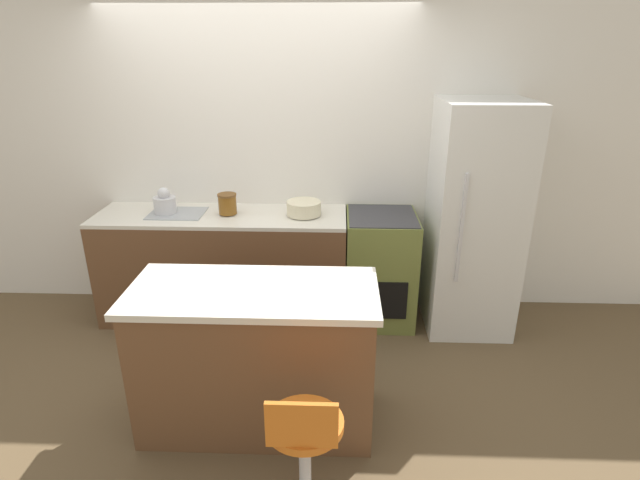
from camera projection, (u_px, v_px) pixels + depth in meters
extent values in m
plane|color=brown|center=(257.00, 334.00, 4.08)|extent=(14.00, 14.00, 0.00)
cube|color=white|center=(262.00, 159.00, 4.21)|extent=(8.00, 0.06, 2.60)
cube|color=brown|center=(225.00, 267.00, 4.23)|extent=(2.04, 0.61, 0.89)
cube|color=silver|center=(221.00, 216.00, 4.06)|extent=(2.04, 0.61, 0.03)
cube|color=#9EA3A8|center=(177.00, 213.00, 4.06)|extent=(0.44, 0.33, 0.01)
cube|color=brown|center=(257.00, 360.00, 3.01)|extent=(1.37, 0.61, 0.88)
cube|color=silver|center=(253.00, 292.00, 2.84)|extent=(1.43, 0.64, 0.04)
cube|color=olive|center=(380.00, 268.00, 4.18)|extent=(0.57, 0.61, 0.92)
cube|color=black|center=(382.00, 301.00, 3.94)|extent=(0.40, 0.01, 0.32)
cube|color=#333338|center=(382.00, 216.00, 4.00)|extent=(0.54, 0.58, 0.01)
cube|color=silver|center=(474.00, 219.00, 3.94)|extent=(0.66, 0.69, 1.84)
cube|color=silver|center=(461.00, 230.00, 3.60)|extent=(0.02, 0.02, 0.83)
cylinder|color=#B7B7BC|center=(305.00, 471.00, 2.44)|extent=(0.06, 0.06, 0.54)
cylinder|color=orange|center=(304.00, 424.00, 2.33)|extent=(0.37, 0.37, 0.04)
cube|color=orange|center=(302.00, 425.00, 2.14)|extent=(0.32, 0.02, 0.23)
cylinder|color=silver|center=(165.00, 205.00, 4.04)|extent=(0.18, 0.18, 0.13)
sphere|color=silver|center=(164.00, 193.00, 4.00)|extent=(0.10, 0.10, 0.10)
cylinder|color=beige|center=(304.00, 208.00, 4.00)|extent=(0.28, 0.28, 0.11)
cylinder|color=brown|center=(227.00, 205.00, 4.02)|extent=(0.14, 0.14, 0.15)
cylinder|color=brown|center=(227.00, 195.00, 3.99)|extent=(0.15, 0.15, 0.02)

